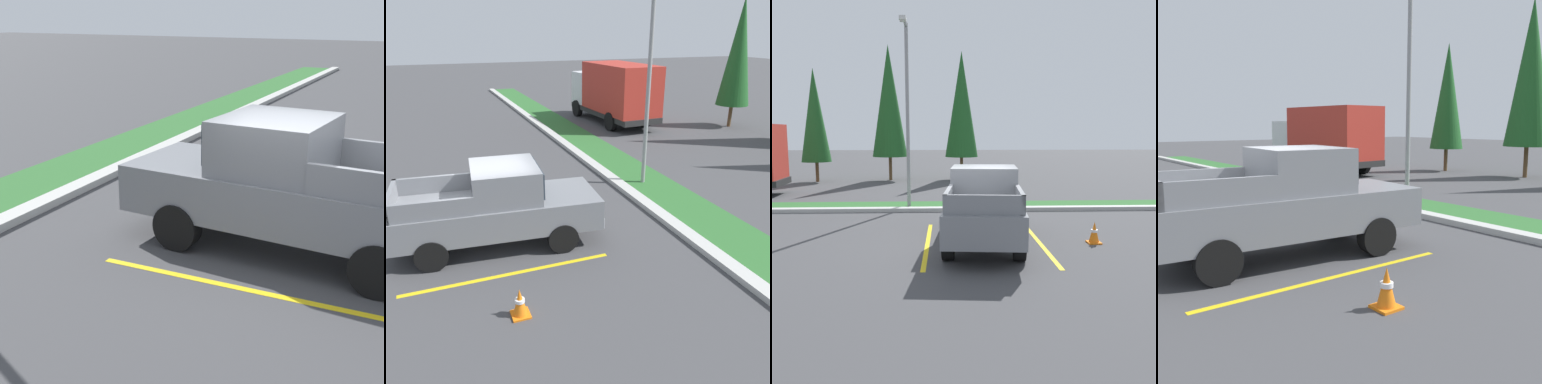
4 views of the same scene
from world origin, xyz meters
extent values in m
plane|color=#424244|center=(0.00, 0.00, 0.00)|extent=(120.00, 120.00, 0.00)
cube|color=yellow|center=(-1.10, 0.17, 0.00)|extent=(0.12, 4.80, 0.01)
cube|color=yellow|center=(2.00, 0.17, 0.00)|extent=(0.12, 4.80, 0.01)
cube|color=#B2B2AD|center=(0.00, 5.00, 0.07)|extent=(56.00, 0.40, 0.15)
cylinder|color=black|center=(-0.26, 1.79, 0.38)|extent=(0.35, 0.78, 0.76)
cylinder|color=black|center=(1.43, 1.64, 0.38)|extent=(0.35, 0.78, 0.76)
cylinder|color=black|center=(-0.53, -1.30, 0.38)|extent=(0.35, 0.78, 0.76)
cube|color=slate|center=(0.45, 0.17, 0.88)|extent=(2.35, 5.35, 0.76)
cube|color=slate|center=(0.48, 0.47, 1.68)|extent=(1.89, 1.75, 0.84)
cube|color=#2D3842|center=(0.55, 1.28, 1.73)|extent=(1.62, 0.20, 0.63)
cube|color=slate|center=(-0.52, -1.20, 1.48)|extent=(0.27, 1.90, 0.44)
cube|color=silver|center=(0.68, 2.71, 0.64)|extent=(1.81, 0.32, 0.28)
cube|color=orange|center=(3.50, 0.05, 0.02)|extent=(0.36, 0.36, 0.04)
cone|color=orange|center=(3.50, 0.05, 0.32)|extent=(0.28, 0.28, 0.56)
cylinder|color=white|center=(3.50, 0.05, 0.35)|extent=(0.19, 0.19, 0.07)
camera|label=1|loc=(-7.65, -1.92, 3.68)|focal=52.76mm
camera|label=2|loc=(9.97, -1.25, 5.20)|focal=38.27mm
camera|label=3|loc=(-0.57, -11.23, 3.06)|focal=39.82mm
camera|label=4|loc=(7.91, -3.94, 2.54)|focal=41.99mm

